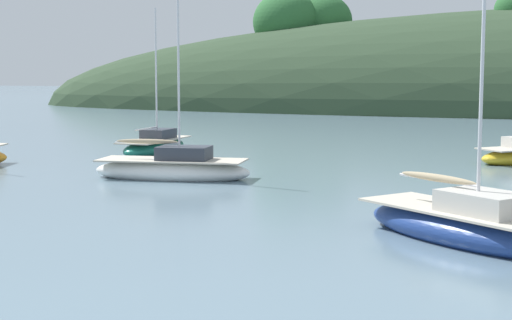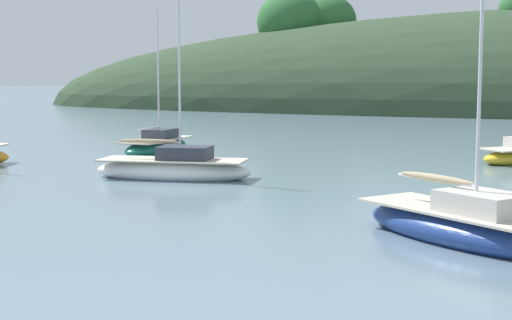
{
  "view_description": "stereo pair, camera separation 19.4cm",
  "coord_description": "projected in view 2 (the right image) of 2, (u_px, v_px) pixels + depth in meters",
  "views": [
    {
      "loc": [
        8.33,
        -5.43,
        4.23
      ],
      "look_at": [
        0.0,
        20.0,
        1.2
      ],
      "focal_mm": 54.76,
      "sensor_mm": 36.0,
      "label": 1
    },
    {
      "loc": [
        8.52,
        -5.37,
        4.23
      ],
      "look_at": [
        0.0,
        20.0,
        1.2
      ],
      "focal_mm": 54.76,
      "sensor_mm": 36.0,
      "label": 2
    }
  ],
  "objects": [
    {
      "name": "sailboat_grey_yawl",
      "position": [
        466.0,
        226.0,
        19.48
      ],
      "size": [
        6.44,
        5.74,
        7.84
      ],
      "color": "navy",
      "rests_on": "ground"
    },
    {
      "name": "sailboat_orange_cutter",
      "position": [
        157.0,
        146.0,
        41.02
      ],
      "size": [
        2.05,
        5.95,
        7.75
      ],
      "color": "#196B56",
      "rests_on": "ground"
    },
    {
      "name": "sailboat_cream_ketch",
      "position": [
        174.0,
        169.0,
        31.1
      ],
      "size": [
        6.58,
        2.93,
        7.57
      ],
      "color": "white",
      "rests_on": "ground"
    }
  ]
}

